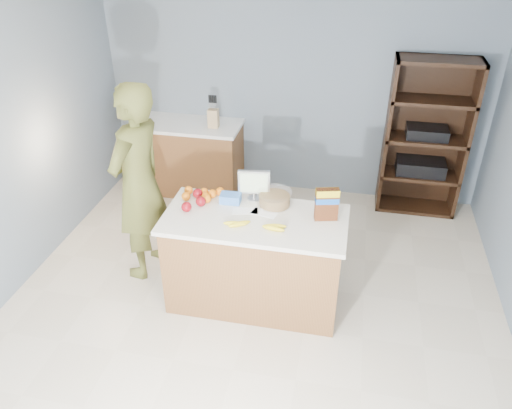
% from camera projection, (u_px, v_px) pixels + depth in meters
% --- Properties ---
extents(floor, '(4.50, 5.00, 0.02)m').
position_uv_depth(floor, '(248.00, 321.00, 4.42)').
color(floor, beige).
rests_on(floor, ground).
extents(walls, '(4.52, 5.02, 2.51)m').
position_uv_depth(walls, '(246.00, 151.00, 3.56)').
color(walls, slate).
rests_on(walls, ground).
extents(counter_peninsula, '(1.56, 0.76, 0.90)m').
position_uv_depth(counter_peninsula, '(255.00, 263.00, 4.46)').
color(counter_peninsula, brown).
rests_on(counter_peninsula, ground).
extents(back_cabinet, '(1.24, 0.62, 0.90)m').
position_uv_depth(back_cabinet, '(192.00, 157.00, 6.24)').
color(back_cabinet, brown).
rests_on(back_cabinet, ground).
extents(shelving_unit, '(0.90, 0.40, 1.80)m').
position_uv_depth(shelving_unit, '(425.00, 140.00, 5.67)').
color(shelving_unit, black).
rests_on(shelving_unit, ground).
extents(person, '(0.60, 0.78, 1.92)m').
position_uv_depth(person, '(139.00, 184.00, 4.58)').
color(person, brown).
rests_on(person, ground).
extents(knife_block, '(0.12, 0.10, 0.31)m').
position_uv_depth(knife_block, '(213.00, 118.00, 5.85)').
color(knife_block, tan).
rests_on(knife_block, back_cabinet).
extents(envelopes, '(0.41, 0.16, 0.00)m').
position_uv_depth(envelopes, '(255.00, 212.00, 4.28)').
color(envelopes, white).
rests_on(envelopes, counter_peninsula).
extents(bananas, '(0.53, 0.15, 0.04)m').
position_uv_depth(bananas, '(256.00, 225.00, 4.06)').
color(bananas, yellow).
rests_on(bananas, counter_peninsula).
extents(apples, '(0.18, 0.33, 0.09)m').
position_uv_depth(apples, '(195.00, 201.00, 4.36)').
color(apples, maroon).
rests_on(apples, counter_peninsula).
extents(oranges, '(0.37, 0.22, 0.08)m').
position_uv_depth(oranges, '(203.00, 194.00, 4.46)').
color(oranges, orange).
rests_on(oranges, counter_peninsula).
extents(blue_carton, '(0.18, 0.13, 0.08)m').
position_uv_depth(blue_carton, '(230.00, 198.00, 4.40)').
color(blue_carton, blue).
rests_on(blue_carton, counter_peninsula).
extents(salad_bowl, '(0.30, 0.30, 0.13)m').
position_uv_depth(salad_bowl, '(275.00, 199.00, 4.36)').
color(salad_bowl, '#267219').
rests_on(salad_bowl, counter_peninsula).
extents(tv, '(0.28, 0.12, 0.28)m').
position_uv_depth(tv, '(254.00, 183.00, 4.39)').
color(tv, silver).
rests_on(tv, counter_peninsula).
extents(cereal_box, '(0.20, 0.12, 0.29)m').
position_uv_depth(cereal_box, '(327.00, 202.00, 4.10)').
color(cereal_box, '#592B14').
rests_on(cereal_box, counter_peninsula).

